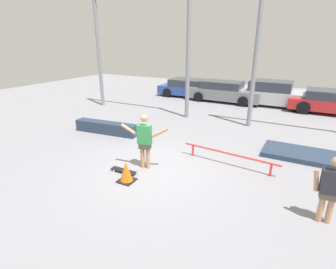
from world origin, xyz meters
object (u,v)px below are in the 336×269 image
(skateboard, at_px, (124,171))
(parked_car_blue, at_px, (189,88))
(grind_box, at_px, (106,128))
(grind_rail, at_px, (229,155))
(bystander, at_px, (330,188))
(parked_car_grey, at_px, (224,92))
(parked_car_red, at_px, (331,102))
(traffic_cone, at_px, (126,172))
(manual_pad, at_px, (304,155))
(parked_car_silver, at_px, (272,94))
(skateboarder, at_px, (145,139))

(skateboard, relative_size, parked_car_blue, 0.20)
(grind_box, relative_size, grind_rail, 0.90)
(grind_box, relative_size, bystander, 1.82)
(grind_rail, distance_m, parked_car_grey, 9.35)
(grind_rail, relative_size, bystander, 2.03)
(parked_car_blue, bearing_deg, grind_rail, -60.54)
(skateboard, height_order, parked_car_red, parked_car_red)
(grind_rail, height_order, parked_car_grey, parked_car_grey)
(parked_car_grey, relative_size, traffic_cone, 7.85)
(manual_pad, xyz_separation_m, parked_car_blue, (-7.60, 7.49, 0.50))
(skateboard, distance_m, manual_pad, 6.03)
(parked_car_silver, bearing_deg, grind_rail, -89.94)
(parked_car_grey, xyz_separation_m, parked_car_red, (5.95, -0.09, -0.02))
(parked_car_silver, xyz_separation_m, parked_car_red, (3.07, -0.40, -0.09))
(skateboarder, relative_size, parked_car_silver, 0.40)
(grind_box, bearing_deg, parked_car_red, 44.33)
(parked_car_silver, distance_m, traffic_cone, 11.76)
(grind_box, bearing_deg, parked_car_grey, 73.22)
(parked_car_blue, xyz_separation_m, parked_car_silver, (5.48, -0.09, 0.11))
(parked_car_silver, xyz_separation_m, traffic_cone, (-2.19, -11.54, -0.42))
(grind_rail, xyz_separation_m, bystander, (2.58, -1.74, 0.49))
(parked_car_red, bearing_deg, skateboard, -117.48)
(skateboarder, distance_m, parked_car_blue, 11.18)
(skateboarder, height_order, parked_car_blue, skateboarder)
(skateboard, relative_size, traffic_cone, 1.42)
(parked_car_silver, relative_size, parked_car_red, 1.01)
(grind_box, height_order, parked_car_blue, parked_car_blue)
(skateboarder, bearing_deg, parked_car_red, 49.41)
(skateboard, bearing_deg, bystander, 2.59)
(skateboard, relative_size, parked_car_silver, 0.19)
(skateboarder, xyz_separation_m, parked_car_blue, (-3.29, 10.68, -0.36))
(parked_car_blue, height_order, bystander, bystander)
(skateboarder, distance_m, manual_pad, 5.42)
(parked_car_silver, xyz_separation_m, bystander, (2.61, -10.94, 0.13))
(skateboard, distance_m, parked_car_silver, 11.49)
(parked_car_blue, distance_m, bystander, 13.68)
(parked_car_red, bearing_deg, bystander, -92.32)
(bystander, distance_m, traffic_cone, 4.87)
(parked_car_grey, height_order, parked_car_red, parked_car_grey)
(grind_rail, bearing_deg, skateboarder, -147.73)
(parked_car_blue, height_order, traffic_cone, parked_car_blue)
(parked_car_blue, bearing_deg, parked_car_red, -4.45)
(parked_car_grey, xyz_separation_m, bystander, (5.48, -10.62, 0.21))
(skateboard, distance_m, parked_car_red, 12.18)
(parked_car_grey, height_order, traffic_cone, parked_car_grey)
(manual_pad, distance_m, parked_car_blue, 10.68)
(skateboarder, height_order, traffic_cone, skateboarder)
(manual_pad, relative_size, traffic_cone, 4.48)
(bystander, bearing_deg, skateboarder, -10.54)
(parked_car_blue, distance_m, parked_car_grey, 2.63)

